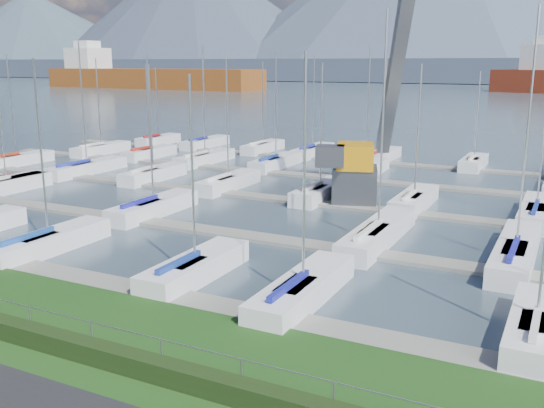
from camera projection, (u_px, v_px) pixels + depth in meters
The scene contains 7 objects.
path at pixel (48, 402), 18.19m from camera, with size 160.00×2.00×0.04m, color black.
hedge at pixel (107, 355), 20.37m from camera, with size 80.00×0.70×0.70m, color black.
fence at pixel (113, 328), 20.52m from camera, with size 0.04×0.04×80.00m, color gray.
docks at pixel (360, 208), 43.46m from camera, with size 90.00×41.60×0.25m.
crane at pixel (368, 127), 44.67m from camera, with size 7.40×13.03×22.35m.
cargo_ship_west at pixel (142, 79), 247.40m from camera, with size 99.16×23.10×21.50m.
sailboat_fleet at pixel (349, 126), 44.98m from camera, with size 75.81×49.22×13.36m.
Camera 1 is at (13.38, -14.57, 9.96)m, focal length 40.00 mm.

